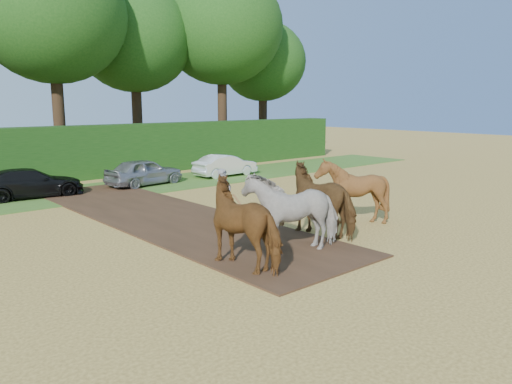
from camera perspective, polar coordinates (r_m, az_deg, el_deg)
ground at (r=12.93m, az=0.41°, el=-9.23°), size 120.00×120.00×0.00m
earth_strip at (r=19.23m, az=-10.22°, el=-2.79°), size 4.50×17.00×0.05m
grass_verge at (r=24.85m, az=-21.63°, el=-0.43°), size 50.00×5.00×0.03m
hedgerow at (r=28.89m, az=-24.88°, el=3.73°), size 46.00×1.60×3.00m
plough_team at (r=15.64m, az=5.77°, el=-1.41°), size 7.76×6.04×2.34m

